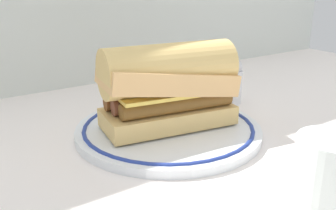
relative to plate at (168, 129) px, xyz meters
name	(u,v)px	position (x,y,z in m)	size (l,w,h in m)	color
ground_plane	(174,137)	(0.00, -0.02, -0.01)	(1.50, 1.50, 0.00)	white
plate	(168,129)	(0.00, 0.00, 0.00)	(0.27, 0.27, 0.01)	white
sausage_sandwich	(168,85)	(0.00, 0.00, 0.07)	(0.20, 0.11, 0.12)	#E0B96D
drinking_glass	(325,189)	(0.00, -0.26, 0.03)	(0.06, 0.06, 0.09)	silver
salt_shaker	(234,82)	(0.18, 0.05, 0.03)	(0.03, 0.03, 0.08)	white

